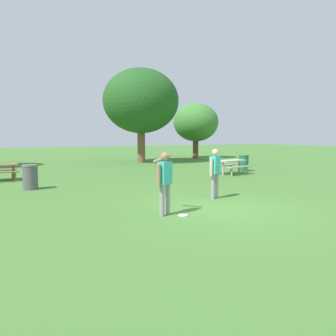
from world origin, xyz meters
The scene contains 9 objects.
ground_plane centered at (0.00, 0.00, 0.00)m, with size 120.00×120.00×0.00m, color #447530.
person_thrower centered at (0.73, 1.43, 0.94)m, with size 0.56×0.36×1.64m.
person_catcher centered at (-1.83, 0.20, 0.96)m, with size 0.56×0.82×1.64m.
frisbee centered at (-1.44, -0.10, 0.01)m, with size 0.25×0.25×0.03m, color white.
picnic_table_near centered at (5.83, 6.64, 0.56)m, with size 1.92×1.70×0.77m.
trash_can_beside_table centered at (-4.37, 6.41, 0.48)m, with size 0.59×0.59×0.96m.
trash_can_further_along centered at (7.51, 7.53, 0.48)m, with size 0.59×0.59×0.96m.
tree_broad_center centered at (4.90, 16.37, 4.78)m, with size 5.87×5.87×7.30m.
tree_far_right centered at (11.67, 18.79, 3.37)m, with size 4.23×4.23×5.19m.
Camera 1 is at (-5.84, -7.17, 2.04)m, focal length 35.02 mm.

